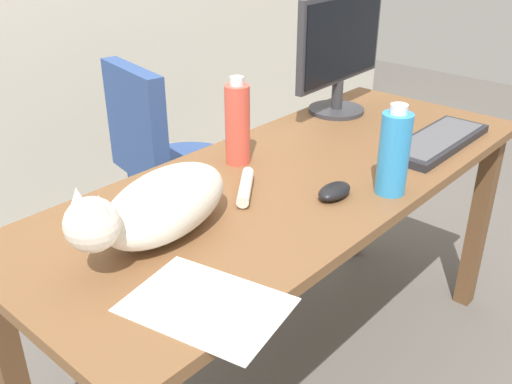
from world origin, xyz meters
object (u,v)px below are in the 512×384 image
Objects in this scene: water_bottle at (237,124)px; computer_mouse at (334,191)px; monitor at (341,49)px; office_chair at (176,197)px; spray_bottle at (394,153)px; keyboard at (437,141)px; cat at (160,206)px.

computer_mouse is at bearing -89.91° from water_bottle.
monitor reaches higher than water_bottle.
office_chair is 0.83m from monitor.
office_chair is at bearing 88.09° from spray_bottle.
monitor reaches higher than keyboard.
office_chair is 2.14× the size of keyboard.
spray_bottle is (0.54, -0.27, 0.03)m from cat.
water_bottle reaches higher than cat.
office_chair is 3.93× the size of spray_bottle.
spray_bottle reaches higher than computer_mouse.
monitor is at bearing -46.83° from office_chair.
monitor is at bearing 11.70° from cat.
monitor reaches higher than office_chair.
water_bottle is (-0.57, -0.04, -0.11)m from monitor.
cat is 5.54× the size of computer_mouse.
office_chair is 0.68m from water_bottle.
water_bottle is 1.06× the size of spray_bottle.
office_chair reaches higher than computer_mouse.
office_chair is 0.91m from computer_mouse.
water_bottle is at bearing 90.09° from computer_mouse.
monitor is at bearing 46.88° from spray_bottle.
computer_mouse is (0.42, -0.18, -0.06)m from cat.
office_chair is 1.02m from spray_bottle.
monitor is 0.47m from keyboard.
water_bottle is at bearing 20.96° from cat.
water_bottle is at bearing 105.97° from spray_bottle.
office_chair is 0.96m from cat.
monitor is at bearing 82.42° from keyboard.
monitor is at bearing 34.07° from computer_mouse.
water_bottle is at bearing 143.78° from keyboard.
keyboard is 0.40m from spray_bottle.
office_chair is at bearing 133.17° from monitor.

